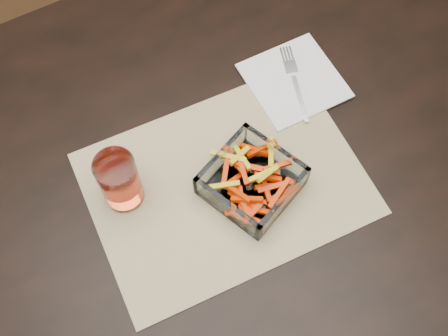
{
  "coord_description": "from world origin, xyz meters",
  "views": [
    {
      "loc": [
        -0.25,
        -0.4,
        1.62
      ],
      "look_at": [
        -0.06,
        -0.05,
        0.78
      ],
      "focal_mm": 45.0,
      "sensor_mm": 36.0,
      "label": 1
    }
  ],
  "objects": [
    {
      "name": "dining_table",
      "position": [
        0.0,
        0.0,
        0.66
      ],
      "size": [
        1.6,
        0.9,
        0.75
      ],
      "color": "black",
      "rests_on": "ground"
    },
    {
      "name": "placemat",
      "position": [
        -0.06,
        -0.06,
        0.75
      ],
      "size": [
        0.47,
        0.36,
        0.0
      ],
      "primitive_type": "cube",
      "rotation": [
        0.0,
        0.0,
        -0.07
      ],
      "color": "#C7B782",
      "rests_on": "dining_table"
    },
    {
      "name": "glass_bowl",
      "position": [
        -0.03,
        -0.09,
        0.78
      ],
      "size": [
        0.18,
        0.18,
        0.05
      ],
      "rotation": [
        0.0,
        0.0,
        0.38
      ],
      "color": "white",
      "rests_on": "placemat"
    },
    {
      "name": "tumbler",
      "position": [
        -0.22,
        -0.0,
        0.81
      ],
      "size": [
        0.07,
        0.07,
        0.11
      ],
      "color": "white",
      "rests_on": "placemat"
    },
    {
      "name": "napkin",
      "position": [
        0.15,
        0.06,
        0.76
      ],
      "size": [
        0.17,
        0.17,
        0.0
      ],
      "primitive_type": "cube",
      "rotation": [
        0.0,
        0.0,
        -0.03
      ],
      "color": "white",
      "rests_on": "placemat"
    },
    {
      "name": "fork",
      "position": [
        0.15,
        0.05,
        0.76
      ],
      "size": [
        0.07,
        0.16,
        0.0
      ],
      "rotation": [
        0.0,
        0.0,
        -0.32
      ],
      "color": "silver",
      "rests_on": "napkin"
    }
  ]
}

